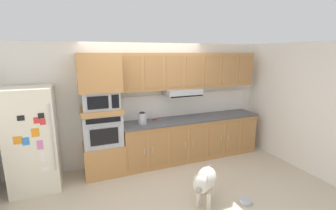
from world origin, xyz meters
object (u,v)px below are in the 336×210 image
built_in_oven (102,129)px  dog_food_bowl (245,201)px  screwdriver (155,119)px  refrigerator (33,139)px  electric_kettle (142,118)px  microwave (100,100)px  dog (205,180)px

built_in_oven → dog_food_bowl: 2.78m
screwdriver → built_in_oven: bearing=-173.3°
refrigerator → electric_kettle: size_ratio=7.33×
microwave → dog: 2.32m
refrigerator → built_in_oven: (1.15, 0.07, 0.02)m
microwave → refrigerator: bearing=-176.6°
microwave → dog_food_bowl: 3.00m
dog_food_bowl → dog: bearing=159.9°
dog → built_in_oven: bearing=-97.1°
built_in_oven → dog_food_bowl: bearing=-43.5°
dog_food_bowl → built_in_oven: bearing=136.5°
dog_food_bowl → screwdriver: bearing=112.9°
refrigerator → screwdriver: size_ratio=10.57×
electric_kettle → dog_food_bowl: (1.15, -1.77, -1.00)m
screwdriver → electric_kettle: bearing=-151.5°
microwave → electric_kettle: (0.77, -0.05, -0.43)m
electric_kettle → dog: size_ratio=0.33×
dog → dog_food_bowl: size_ratio=3.64×
built_in_oven → microwave: 0.56m
screwdriver → electric_kettle: size_ratio=0.69×
refrigerator → dog_food_bowl: refrigerator is taller
refrigerator → electric_kettle: (1.92, 0.02, 0.15)m
microwave → screwdriver: (1.09, 0.13, -0.53)m
built_in_oven → electric_kettle: size_ratio=2.92×
screwdriver → dog_food_bowl: screwdriver is taller
refrigerator → screwdriver: 2.25m
screwdriver → dog_food_bowl: size_ratio=0.83×
refrigerator → built_in_oven: size_ratio=2.51×
dog → dog_food_bowl: 0.75m
dog → dog_food_bowl: bearing=113.4°
refrigerator → electric_kettle: 1.92m
screwdriver → microwave: bearing=-173.3°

